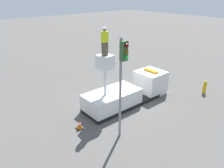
% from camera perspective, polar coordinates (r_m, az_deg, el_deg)
% --- Properties ---
extents(ground_plane, '(120.00, 120.00, 0.00)m').
position_cam_1_polar(ground_plane, '(16.68, 2.74, -5.26)').
color(ground_plane, '#565451').
extents(bucket_truck, '(7.22, 2.17, 4.13)m').
position_cam_1_polar(bucket_truck, '(16.63, 4.11, -2.29)').
color(bucket_truck, black).
rests_on(bucket_truck, ground).
extents(worker, '(0.40, 0.26, 1.75)m').
position_cam_1_polar(worker, '(13.89, -1.91, 11.01)').
color(worker, brown).
rests_on(worker, bucket_truck).
extents(traffic_light_pole, '(0.34, 0.57, 5.86)m').
position_cam_1_polar(traffic_light_pole, '(11.34, 2.73, 3.41)').
color(traffic_light_pole, gray).
rests_on(traffic_light_pole, ground).
extents(fire_hydrant, '(0.52, 0.28, 1.11)m').
position_cam_1_polar(fire_hydrant, '(19.67, 23.03, -0.80)').
color(fire_hydrant, gold).
rests_on(fire_hydrant, ground).
extents(traffic_cone_rear, '(0.41, 0.41, 0.64)m').
position_cam_1_polar(traffic_cone_rear, '(13.93, -8.55, -10.43)').
color(traffic_cone_rear, black).
rests_on(traffic_cone_rear, ground).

